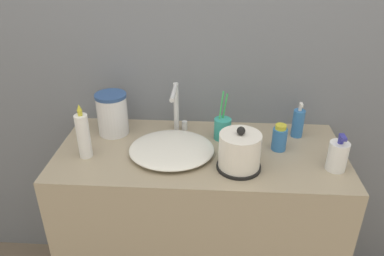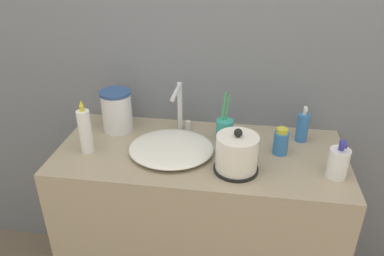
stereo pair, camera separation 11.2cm
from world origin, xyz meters
name	(u,v)px [view 2 (the right image)]	position (x,y,z in m)	size (l,w,h in m)	color
wall_back	(210,14)	(0.00, 0.53, 1.30)	(6.00, 0.04, 2.60)	slate
vanity_counter	(199,229)	(0.00, 0.26, 0.41)	(1.14, 0.51, 0.82)	gray
sink_basin	(171,148)	(-0.11, 0.23, 0.84)	(0.33, 0.31, 0.04)	silver
faucet	(180,105)	(-0.11, 0.40, 0.95)	(0.06, 0.17, 0.22)	silver
electric_kettle	(237,155)	(0.15, 0.14, 0.89)	(0.16, 0.16, 0.17)	black
toothbrush_cup	(225,130)	(0.09, 0.36, 0.87)	(0.07, 0.07, 0.21)	teal
lotion_bottle	(338,163)	(0.50, 0.15, 0.88)	(0.07, 0.07, 0.15)	white
shampoo_bottle	(85,131)	(-0.44, 0.19, 0.91)	(0.05, 0.05, 0.22)	white
mouthwash_bottle	(281,142)	(0.31, 0.28, 0.87)	(0.06, 0.06, 0.11)	#3370B7
hand_cream_bottle	(303,127)	(0.40, 0.40, 0.88)	(0.05, 0.05, 0.16)	#3370B7
water_pitcher	(117,111)	(-0.38, 0.38, 0.91)	(0.13, 0.13, 0.18)	silver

